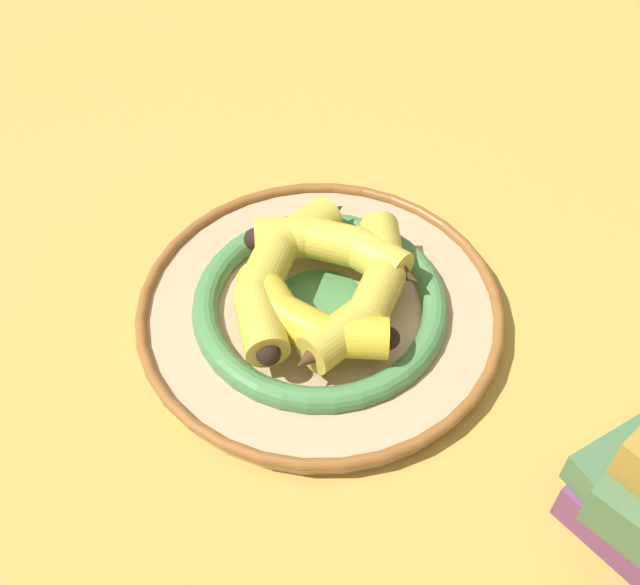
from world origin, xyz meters
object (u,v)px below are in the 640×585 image
object	(u,v)px
decorative_bowl	(320,307)
banana_b	(335,247)
banana_a	(365,294)
banana_d	(305,316)
banana_c	(279,269)

from	to	relation	value
decorative_bowl	banana_b	distance (m)	0.06
banana_b	banana_a	bearing A→B (deg)	131.75
banana_d	banana_b	bearing A→B (deg)	104.46
decorative_bowl	banana_d	size ratio (longest dim) A/B	2.22
banana_c	banana_b	bearing A→B (deg)	135.72
banana_b	banana_d	xyz separation A→B (m)	(0.06, 0.06, -0.00)
decorative_bowl	banana_d	world-z (taller)	banana_d
banana_b	banana_c	xyz separation A→B (m)	(0.06, 0.00, -0.00)
decorative_bowl	banana_c	bearing A→B (deg)	-49.52
decorative_bowl	banana_d	bearing A→B (deg)	43.20
banana_b	banana_d	size ratio (longest dim) A/B	0.93
decorative_bowl	banana_c	size ratio (longest dim) A/B	2.06
banana_a	decorative_bowl	bearing A→B (deg)	91.40
banana_a	banana_d	bearing A→B (deg)	137.36
decorative_bowl	banana_b	xyz separation A→B (m)	(-0.03, -0.03, 0.04)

